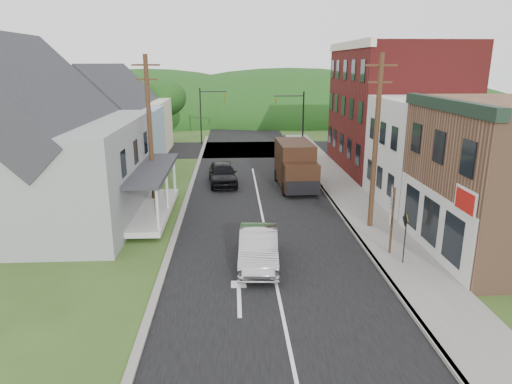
{
  "coord_description": "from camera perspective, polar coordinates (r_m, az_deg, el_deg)",
  "views": [
    {
      "loc": [
        -1.68,
        -19.06,
        8.49
      ],
      "look_at": [
        -0.5,
        3.15,
        2.2
      ],
      "focal_mm": 32.0,
      "sensor_mm": 36.0,
      "label": 1
    }
  ],
  "objects": [
    {
      "name": "forested_ridge",
      "position": [
        74.56,
        -1.75,
        9.25
      ],
      "size": [
        90.0,
        30.0,
        16.0
      ],
      "primitive_type": "ellipsoid",
      "color": "#1A3710",
      "rests_on": "ground"
    },
    {
      "name": "tree_left_c",
      "position": [
        42.8,
        -27.41,
        10.65
      ],
      "size": [
        5.8,
        5.8,
        8.41
      ],
      "color": "#382616",
      "rests_on": "ground"
    },
    {
      "name": "storefront_red",
      "position": [
        38.48,
        16.95,
        9.92
      ],
      "size": [
        8.0,
        12.0,
        10.0
      ],
      "primitive_type": "cube",
      "color": "maroon",
      "rests_on": "ground"
    },
    {
      "name": "traffic_signal_right",
      "position": [
        43.24,
        5.0,
        9.45
      ],
      "size": [
        2.87,
        0.2,
        6.0
      ],
      "color": "black",
      "rests_on": "ground"
    },
    {
      "name": "traffic_signal_left",
      "position": [
        49.85,
        -6.14,
        10.26
      ],
      "size": [
        2.87,
        0.2,
        6.0
      ],
      "color": "black",
      "rests_on": "ground"
    },
    {
      "name": "curb_left",
      "position": [
        28.5,
        -8.89,
        -1.61
      ],
      "size": [
        0.3,
        55.0,
        0.12
      ],
      "primitive_type": "cube",
      "color": "slate",
      "rests_on": "ground"
    },
    {
      "name": "utility_pole_right",
      "position": [
        24.01,
        14.74,
        6.09
      ],
      "size": [
        1.6,
        0.26,
        9.0
      ],
      "color": "#472D19",
      "rests_on": "ground"
    },
    {
      "name": "dark_sedan",
      "position": [
        33.03,
        -4.19,
        2.31
      ],
      "size": [
        2.31,
        4.9,
        1.62
      ],
      "primitive_type": "imported",
      "rotation": [
        0.0,
        0.0,
        0.08
      ],
      "color": "black",
      "rests_on": "ground"
    },
    {
      "name": "ground",
      "position": [
        20.93,
        1.85,
        -8.14
      ],
      "size": [
        120.0,
        120.0,
        0.0
      ],
      "primitive_type": "plane",
      "color": "#2D4719",
      "rests_on": "ground"
    },
    {
      "name": "utility_pole_left",
      "position": [
        27.75,
        -13.12,
        7.45
      ],
      "size": [
        1.6,
        0.26,
        9.0
      ],
      "color": "#472D19",
      "rests_on": "ground"
    },
    {
      "name": "house_cream",
      "position": [
        46.36,
        -15.46,
        9.3
      ],
      "size": [
        7.14,
        8.16,
        7.28
      ],
      "color": "beige",
      "rests_on": "ground"
    },
    {
      "name": "storefront_white",
      "position": [
        30.02,
        22.71,
        4.52
      ],
      "size": [
        8.0,
        7.0,
        6.5
      ],
      "primitive_type": "cube",
      "color": "silver",
      "rests_on": "ground"
    },
    {
      "name": "tree_left_d",
      "position": [
        51.71,
        -11.4,
        11.5
      ],
      "size": [
        4.8,
        4.8,
        6.94
      ],
      "color": "#382616",
      "rests_on": "ground"
    },
    {
      "name": "delivery_van",
      "position": [
        32.01,
        4.96,
        3.33
      ],
      "size": [
        2.53,
        5.77,
        3.19
      ],
      "rotation": [
        0.0,
        0.0,
        0.03
      ],
      "color": "black",
      "rests_on": "ground"
    },
    {
      "name": "house_blue",
      "position": [
        37.55,
        -17.55,
        7.73
      ],
      "size": [
        7.14,
        8.16,
        7.28
      ],
      "color": "#94B2C9",
      "rests_on": "ground"
    },
    {
      "name": "curb_right",
      "position": [
        29.01,
        9.5,
        -1.29
      ],
      "size": [
        0.2,
        55.0,
        0.15
      ],
      "primitive_type": "cube",
      "color": "slate",
      "rests_on": "ground"
    },
    {
      "name": "silver_sedan",
      "position": [
        19.93,
        0.31,
        -6.98
      ],
      "size": [
        1.9,
        4.8,
        1.55
      ],
      "primitive_type": "imported",
      "rotation": [
        0.0,
        0.0,
        -0.06
      ],
      "color": "#A2A1A6",
      "rests_on": "ground"
    },
    {
      "name": "warning_sign",
      "position": [
        20.49,
        18.14,
        -4.66
      ],
      "size": [
        0.09,
        0.63,
        2.28
      ],
      "rotation": [
        0.0,
        0.0,
        -0.01
      ],
      "color": "black",
      "rests_on": "sidewalk_right"
    },
    {
      "name": "cross_road",
      "position": [
        46.86,
        -0.94,
        5.36
      ],
      "size": [
        60.0,
        9.0,
        0.02
      ],
      "primitive_type": "cube",
      "color": "black",
      "rests_on": "ground"
    },
    {
      "name": "sidewalk_right",
      "position": [
        29.33,
        12.07,
        -1.24
      ],
      "size": [
        2.8,
        55.0,
        0.15
      ],
      "primitive_type": "cube",
      "color": "slate",
      "rests_on": "ground"
    },
    {
      "name": "house_gray",
      "position": [
        27.43,
        -25.21,
        5.37
      ],
      "size": [
        10.2,
        12.24,
        8.35
      ],
      "color": "gray",
      "rests_on": "ground"
    },
    {
      "name": "road",
      "position": [
        30.32,
        0.26,
        -0.47
      ],
      "size": [
        9.0,
        90.0,
        0.02
      ],
      "primitive_type": "cube",
      "color": "black",
      "rests_on": "ground"
    },
    {
      "name": "route_sign_cluster",
      "position": [
        21.21,
        16.62,
        -2.3
      ],
      "size": [
        0.6,
        1.7,
        3.08
      ],
      "rotation": [
        0.0,
        0.0,
        -0.31
      ],
      "color": "#472D19",
      "rests_on": "sidewalk_right"
    }
  ]
}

